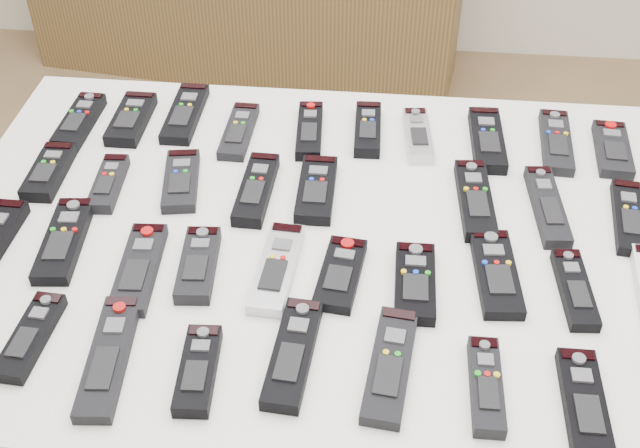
# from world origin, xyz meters

# --- Properties ---
(table) EXTENTS (1.25, 0.88, 0.78)m
(table) POSITION_xyz_m (-0.05, -0.09, 0.72)
(table) COLOR white
(table) RESTS_ON ground
(remote_0) EXTENTS (0.06, 0.17, 0.02)m
(remote_0) POSITION_xyz_m (-0.54, 0.18, 0.79)
(remote_0) COLOR black
(remote_0) RESTS_ON table
(remote_1) EXTENTS (0.06, 0.16, 0.02)m
(remote_1) POSITION_xyz_m (-0.45, 0.19, 0.79)
(remote_1) COLOR black
(remote_1) RESTS_ON table
(remote_2) EXTENTS (0.06, 0.19, 0.02)m
(remote_2) POSITION_xyz_m (-0.35, 0.23, 0.79)
(remote_2) COLOR black
(remote_2) RESTS_ON table
(remote_3) EXTENTS (0.05, 0.17, 0.02)m
(remote_3) POSITION_xyz_m (-0.23, 0.18, 0.79)
(remote_3) COLOR black
(remote_3) RESTS_ON table
(remote_4) EXTENTS (0.06, 0.17, 0.02)m
(remote_4) POSITION_xyz_m (-0.10, 0.19, 0.79)
(remote_4) COLOR black
(remote_4) RESTS_ON table
(remote_5) EXTENTS (0.05, 0.16, 0.02)m
(remote_5) POSITION_xyz_m (0.01, 0.20, 0.79)
(remote_5) COLOR black
(remote_5) RESTS_ON table
(remote_6) EXTENTS (0.06, 0.16, 0.02)m
(remote_6) POSITION_xyz_m (0.10, 0.19, 0.79)
(remote_6) COLOR #B7B7BC
(remote_6) RESTS_ON table
(remote_7) EXTENTS (0.06, 0.19, 0.02)m
(remote_7) POSITION_xyz_m (0.23, 0.19, 0.79)
(remote_7) COLOR black
(remote_7) RESTS_ON table
(remote_8) EXTENTS (0.06, 0.19, 0.02)m
(remote_8) POSITION_xyz_m (0.36, 0.20, 0.79)
(remote_8) COLOR black
(remote_8) RESTS_ON table
(remote_9) EXTENTS (0.07, 0.16, 0.02)m
(remote_9) POSITION_xyz_m (0.46, 0.18, 0.79)
(remote_9) COLOR black
(remote_9) RESTS_ON table
(remote_10) EXTENTS (0.06, 0.15, 0.02)m
(remote_10) POSITION_xyz_m (-0.54, 0.02, 0.79)
(remote_10) COLOR black
(remote_10) RESTS_ON table
(remote_11) EXTENTS (0.05, 0.15, 0.02)m
(remote_11) POSITION_xyz_m (-0.43, -0.01, 0.79)
(remote_11) COLOR black
(remote_11) RESTS_ON table
(remote_12) EXTENTS (0.08, 0.17, 0.02)m
(remote_12) POSITION_xyz_m (-0.31, 0.01, 0.79)
(remote_12) COLOR black
(remote_12) RESTS_ON table
(remote_13) EXTENTS (0.06, 0.18, 0.02)m
(remote_13) POSITION_xyz_m (-0.17, 0.00, 0.79)
(remote_13) COLOR black
(remote_13) RESTS_ON table
(remote_14) EXTENTS (0.06, 0.17, 0.02)m
(remote_14) POSITION_xyz_m (-0.07, 0.01, 0.79)
(remote_14) COLOR black
(remote_14) RESTS_ON table
(remote_15) EXTENTS (0.06, 0.20, 0.02)m
(remote_15) POSITION_xyz_m (0.20, 0.01, 0.79)
(remote_15) COLOR black
(remote_15) RESTS_ON table
(remote_16) EXTENTS (0.06, 0.20, 0.02)m
(remote_16) POSITION_xyz_m (0.32, 0.01, 0.79)
(remote_16) COLOR black
(remote_16) RESTS_ON table
(remote_17) EXTENTS (0.07, 0.18, 0.02)m
(remote_17) POSITION_xyz_m (0.45, -0.01, 0.79)
(remote_17) COLOR black
(remote_17) RESTS_ON table
(remote_19) EXTENTS (0.07, 0.19, 0.02)m
(remote_19) POSITION_xyz_m (-0.46, -0.16, 0.79)
(remote_19) COLOR black
(remote_19) RESTS_ON table
(remote_20) EXTENTS (0.07, 0.19, 0.02)m
(remote_20) POSITION_xyz_m (-0.32, -0.21, 0.79)
(remote_20) COLOR black
(remote_20) RESTS_ON table
(remote_21) EXTENTS (0.06, 0.16, 0.02)m
(remote_21) POSITION_xyz_m (-0.23, -0.19, 0.79)
(remote_21) COLOR black
(remote_21) RESTS_ON table
(remote_22) EXTENTS (0.07, 0.19, 0.02)m
(remote_22) POSITION_xyz_m (-0.11, -0.19, 0.79)
(remote_22) COLOR #B7B7BC
(remote_22) RESTS_ON table
(remote_23) EXTENTS (0.07, 0.16, 0.02)m
(remote_23) POSITION_xyz_m (-0.01, -0.19, 0.79)
(remote_23) COLOR black
(remote_23) RESTS_ON table
(remote_24) EXTENTS (0.06, 0.16, 0.02)m
(remote_24) POSITION_xyz_m (0.10, -0.20, 0.79)
(remote_24) COLOR black
(remote_24) RESTS_ON table
(remote_25) EXTENTS (0.07, 0.18, 0.02)m
(remote_25) POSITION_xyz_m (0.22, -0.16, 0.79)
(remote_25) COLOR black
(remote_25) RESTS_ON table
(remote_26) EXTENTS (0.05, 0.16, 0.02)m
(remote_26) POSITION_xyz_m (0.34, -0.19, 0.79)
(remote_26) COLOR black
(remote_26) RESTS_ON table
(remote_29) EXTENTS (0.05, 0.16, 0.02)m
(remote_29) POSITION_xyz_m (-0.43, -0.36, 0.79)
(remote_29) COLOR black
(remote_29) RESTS_ON table
(remote_30) EXTENTS (0.07, 0.21, 0.02)m
(remote_30) POSITION_xyz_m (-0.31, -0.38, 0.79)
(remote_30) COLOR black
(remote_30) RESTS_ON table
(remote_31) EXTENTS (0.06, 0.15, 0.02)m
(remote_31) POSITION_xyz_m (-0.19, -0.39, 0.79)
(remote_31) COLOR black
(remote_31) RESTS_ON table
(remote_32) EXTENTS (0.07, 0.19, 0.02)m
(remote_32) POSITION_xyz_m (-0.06, -0.35, 0.79)
(remote_32) COLOR black
(remote_32) RESTS_ON table
(remote_33) EXTENTS (0.07, 0.20, 0.02)m
(remote_33) POSITION_xyz_m (0.07, -0.36, 0.79)
(remote_33) COLOR black
(remote_33) RESTS_ON table
(remote_34) EXTENTS (0.04, 0.15, 0.02)m
(remote_34) POSITION_xyz_m (0.20, -0.38, 0.79)
(remote_34) COLOR black
(remote_34) RESTS_ON table
(remote_35) EXTENTS (0.05, 0.17, 0.02)m
(remote_35) POSITION_xyz_m (0.32, -0.40, 0.79)
(remote_35) COLOR black
(remote_35) RESTS_ON table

